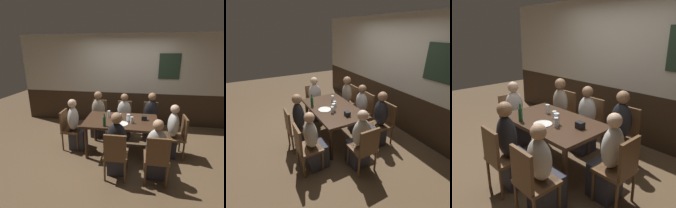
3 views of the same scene
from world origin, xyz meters
The scene contains 24 objects.
ground_plane centered at (0.00, 0.00, 0.00)m, with size 12.00×12.00×0.00m, color brown.
wall_back centered at (0.01, 1.65, 1.30)m, with size 6.40×0.13×2.60m.
dining_table centered at (0.00, 0.00, 0.65)m, with size 1.52×0.91×0.74m.
chair_left_far centered at (-0.67, 0.87, 0.50)m, with size 0.40×0.40×0.88m.
chair_head_east centered at (1.18, 0.00, 0.50)m, with size 0.40×0.40×0.88m.
chair_head_west centered at (-1.18, 0.00, 0.50)m, with size 0.40×0.40×0.88m.
chair_mid_near centered at (0.00, -0.87, 0.50)m, with size 0.40×0.40×0.88m.
chair_mid_far centered at (0.00, 0.87, 0.50)m, with size 0.40×0.40×0.88m.
chair_right_near centered at (0.67, -0.87, 0.50)m, with size 0.40×0.40×0.88m.
chair_right_far centered at (0.67, 0.87, 0.50)m, with size 0.40×0.40×0.88m.
person_left_far centered at (-0.67, 0.71, 0.49)m, with size 0.34×0.37×1.16m.
person_head_east centered at (1.01, 0.00, 0.47)m, with size 0.37×0.34×1.13m.
person_head_west centered at (-1.01, 0.00, 0.48)m, with size 0.37×0.34×1.15m.
person_mid_near centered at (0.00, -0.71, 0.50)m, with size 0.34×0.37×1.18m.
person_mid_far centered at (0.00, 0.71, 0.47)m, with size 0.34×0.37×1.13m.
person_right_near centered at (0.67, -0.71, 0.46)m, with size 0.34×0.37×1.09m.
person_right_far centered at (0.67, 0.71, 0.50)m, with size 0.34×0.37×1.18m.
pint_glass_amber centered at (0.23, -0.13, 0.80)m, with size 0.06×0.06×0.13m.
tumbler_short centered at (-0.04, 0.06, 0.79)m, with size 0.07×0.07×0.11m.
highball_clear centered at (0.15, -0.06, 0.81)m, with size 0.08×0.08×0.16m.
tumbler_water centered at (-0.29, 0.14, 0.80)m, with size 0.07×0.07×0.14m.
beer_bottle_green centered at (-0.29, -0.36, 0.84)m, with size 0.06×0.06×0.26m.
plate_white_large centered at (0.03, -0.20, 0.75)m, with size 0.26×0.26×0.01m, color white.
condiment_caddy centered at (0.48, 0.07, 0.79)m, with size 0.11×0.09×0.09m, color black.
Camera 1 is at (0.33, -3.35, 2.12)m, focal length 27.57 mm.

